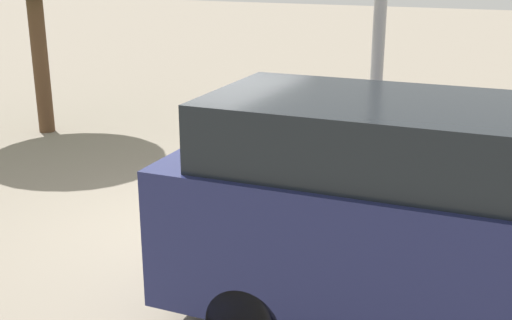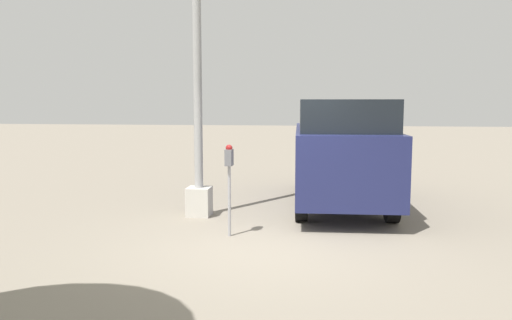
{
  "view_description": "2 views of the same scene",
  "coord_description": "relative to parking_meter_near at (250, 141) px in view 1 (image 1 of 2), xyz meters",
  "views": [
    {
      "loc": [
        3.98,
        -6.43,
        3.34
      ],
      "look_at": [
        1.09,
        -0.28,
        1.19
      ],
      "focal_mm": 45.0,
      "sensor_mm": 36.0,
      "label": 1
    },
    {
      "loc": [
        -7.21,
        -0.8,
        2.15
      ],
      "look_at": [
        0.7,
        0.23,
        1.24
      ],
      "focal_mm": 35.0,
      "sensor_mm": 36.0,
      "label": 2
    }
  ],
  "objects": [
    {
      "name": "parked_van",
      "position": [
        2.78,
        -1.86,
        0.1
      ],
      "size": [
        5.11,
        2.07,
        2.21
      ],
      "rotation": [
        0.0,
        0.0,
        0.04
      ],
      "color": "navy",
      "rests_on": "ground"
    },
    {
      "name": "ground_plane",
      "position": [
        -0.57,
        -0.65,
        -1.1
      ],
      "size": [
        80.0,
        80.0,
        0.0
      ],
      "primitive_type": "plane",
      "color": "gray"
    },
    {
      "name": "parking_meter_near",
      "position": [
        0.0,
        0.0,
        0.0
      ],
      "size": [
        0.2,
        0.11,
        1.49
      ],
      "rotation": [
        0.0,
        0.0,
        -0.01
      ],
      "color": "#9E9EA3",
      "rests_on": "ground"
    },
    {
      "name": "lamp_post",
      "position": [
        1.37,
        0.84,
        0.93
      ],
      "size": [
        0.44,
        0.44,
        6.13
      ],
      "color": "beige",
      "rests_on": "ground"
    }
  ]
}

